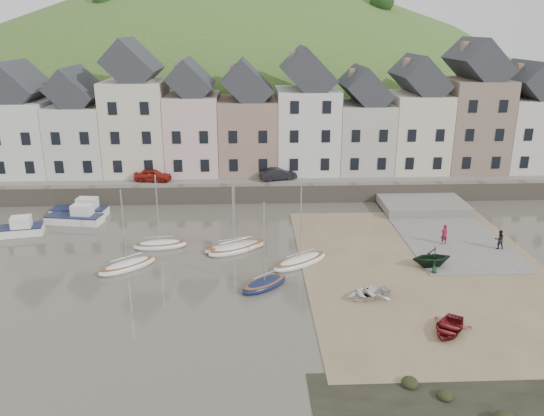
{
  "coord_description": "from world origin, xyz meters",
  "views": [
    {
      "loc": [
        -1.75,
        -35.67,
        16.99
      ],
      "look_at": [
        0.0,
        6.0,
        3.0
      ],
      "focal_mm": 35.94,
      "sensor_mm": 36.0,
      "label": 1
    }
  ],
  "objects_px": {
    "rowboat_red": "(449,328)",
    "car_right": "(278,174)",
    "rowboat_white": "(368,293)",
    "sailboat_0": "(160,245)",
    "rowboat_green": "(431,257)",
    "person_red": "(444,234)",
    "person_dark": "(499,239)",
    "car_left": "(153,175)"
  },
  "relations": [
    {
      "from": "rowboat_red",
      "to": "person_dark",
      "type": "bearing_deg",
      "value": 89.75
    },
    {
      "from": "person_red",
      "to": "person_dark",
      "type": "relative_size",
      "value": 1.06
    },
    {
      "from": "rowboat_red",
      "to": "car_right",
      "type": "height_order",
      "value": "car_right"
    },
    {
      "from": "sailboat_0",
      "to": "rowboat_red",
      "type": "bearing_deg",
      "value": -36.15
    },
    {
      "from": "rowboat_white",
      "to": "person_dark",
      "type": "distance_m",
      "value": 14.35
    },
    {
      "from": "person_red",
      "to": "car_left",
      "type": "relative_size",
      "value": 0.43
    },
    {
      "from": "sailboat_0",
      "to": "person_red",
      "type": "height_order",
      "value": "sailboat_0"
    },
    {
      "from": "rowboat_white",
      "to": "car_right",
      "type": "distance_m",
      "value": 24.01
    },
    {
      "from": "sailboat_0",
      "to": "rowboat_green",
      "type": "relative_size",
      "value": 2.15
    },
    {
      "from": "sailboat_0",
      "to": "rowboat_red",
      "type": "xyz_separation_m",
      "value": [
        18.73,
        -13.68,
        0.12
      ]
    },
    {
      "from": "person_dark",
      "to": "rowboat_red",
      "type": "bearing_deg",
      "value": 59.26
    },
    {
      "from": "car_left",
      "to": "rowboat_white",
      "type": "bearing_deg",
      "value": -136.23
    },
    {
      "from": "rowboat_red",
      "to": "car_right",
      "type": "distance_m",
      "value": 29.24
    },
    {
      "from": "rowboat_red",
      "to": "car_left",
      "type": "xyz_separation_m",
      "value": [
        -21.5,
        27.94,
        1.87
      ]
    },
    {
      "from": "sailboat_0",
      "to": "rowboat_red",
      "type": "distance_m",
      "value": 23.19
    },
    {
      "from": "rowboat_white",
      "to": "person_dark",
      "type": "height_order",
      "value": "person_dark"
    },
    {
      "from": "car_left",
      "to": "person_red",
      "type": "bearing_deg",
      "value": -112.84
    },
    {
      "from": "rowboat_green",
      "to": "person_red",
      "type": "relative_size",
      "value": 1.79
    },
    {
      "from": "sailboat_0",
      "to": "person_dark",
      "type": "height_order",
      "value": "sailboat_0"
    },
    {
      "from": "sailboat_0",
      "to": "rowboat_green",
      "type": "height_order",
      "value": "sailboat_0"
    },
    {
      "from": "rowboat_red",
      "to": "car_right",
      "type": "bearing_deg",
      "value": 141.09
    },
    {
      "from": "sailboat_0",
      "to": "car_right",
      "type": "distance_m",
      "value": 17.7
    },
    {
      "from": "sailboat_0",
      "to": "car_left",
      "type": "xyz_separation_m",
      "value": [
        -2.77,
        14.26,
        1.99
      ]
    },
    {
      "from": "sailboat_0",
      "to": "person_red",
      "type": "relative_size",
      "value": 3.84
    },
    {
      "from": "sailboat_0",
      "to": "person_red",
      "type": "distance_m",
      "value": 23.03
    },
    {
      "from": "sailboat_0",
      "to": "rowboat_white",
      "type": "height_order",
      "value": "sailboat_0"
    },
    {
      "from": "rowboat_red",
      "to": "rowboat_green",
      "type": "bearing_deg",
      "value": 112.55
    },
    {
      "from": "rowboat_green",
      "to": "person_dark",
      "type": "xyz_separation_m",
      "value": [
        6.47,
        3.12,
        0.06
      ]
    },
    {
      "from": "person_dark",
      "to": "car_left",
      "type": "bearing_deg",
      "value": -24.13
    },
    {
      "from": "rowboat_red",
      "to": "person_dark",
      "type": "height_order",
      "value": "person_dark"
    },
    {
      "from": "rowboat_red",
      "to": "car_left",
      "type": "relative_size",
      "value": 0.82
    },
    {
      "from": "rowboat_white",
      "to": "car_left",
      "type": "bearing_deg",
      "value": -163.78
    },
    {
      "from": "sailboat_0",
      "to": "person_red",
      "type": "bearing_deg",
      "value": -0.95
    },
    {
      "from": "sailboat_0",
      "to": "car_left",
      "type": "bearing_deg",
      "value": 101.0
    },
    {
      "from": "rowboat_red",
      "to": "person_dark",
      "type": "relative_size",
      "value": 2.01
    },
    {
      "from": "sailboat_0",
      "to": "car_right",
      "type": "xyz_separation_m",
      "value": [
        10.29,
        14.26,
        1.97
      ]
    },
    {
      "from": "rowboat_red",
      "to": "car_right",
      "type": "xyz_separation_m",
      "value": [
        -8.43,
        27.94,
        1.85
      ]
    },
    {
      "from": "car_left",
      "to": "car_right",
      "type": "bearing_deg",
      "value": -83.26
    },
    {
      "from": "person_red",
      "to": "car_right",
      "type": "bearing_deg",
      "value": -64.29
    },
    {
      "from": "rowboat_green",
      "to": "person_red",
      "type": "xyz_separation_m",
      "value": [
        2.42,
        4.29,
        0.11
      ]
    },
    {
      "from": "rowboat_white",
      "to": "rowboat_green",
      "type": "xyz_separation_m",
      "value": [
        5.65,
        4.55,
        0.46
      ]
    },
    {
      "from": "rowboat_green",
      "to": "car_left",
      "type": "height_order",
      "value": "car_left"
    }
  ]
}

